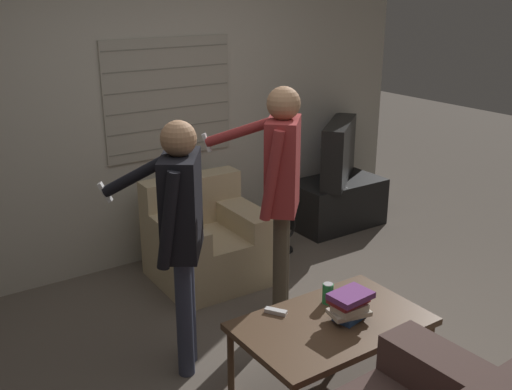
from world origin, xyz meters
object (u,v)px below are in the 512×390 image
object	(u,v)px
person_left_standing	(180,220)
person_right_standing	(281,179)
armchair_beige	(206,241)
tv	(338,152)
spare_remote	(276,311)
floor_fan	(282,233)
book_stack	(350,305)
coffee_table	(332,327)
soda_can	(328,293)

from	to	relation	value
person_left_standing	person_right_standing	xyz separation A→B (m)	(0.82, 0.14, 0.06)
armchair_beige	tv	xyz separation A→B (m)	(1.61, 0.26, 0.44)
spare_remote	floor_fan	size ratio (longest dim) A/B	0.35
person_left_standing	book_stack	size ratio (longest dim) A/B	6.24
coffee_table	soda_can	world-z (taller)	soda_can
person_left_standing	floor_fan	world-z (taller)	person_left_standing
person_right_standing	spare_remote	size ratio (longest dim) A/B	12.62
coffee_table	spare_remote	xyz separation A→B (m)	(-0.22, 0.25, 0.05)
coffee_table	person_left_standing	distance (m)	1.06
tv	floor_fan	size ratio (longest dim) A/B	2.09
spare_remote	coffee_table	bearing A→B (deg)	-82.07
person_left_standing	spare_remote	xyz separation A→B (m)	(0.38, -0.41, -0.52)
coffee_table	person_left_standing	world-z (taller)	person_left_standing
floor_fan	armchair_beige	bearing A→B (deg)	-175.73
coffee_table	person_right_standing	xyz separation A→B (m)	(0.22, 0.81, 0.63)
tv	person_left_standing	distance (m)	2.65
person_left_standing	coffee_table	bearing A→B (deg)	-103.08
armchair_beige	floor_fan	world-z (taller)	armchair_beige
person_left_standing	armchair_beige	bearing A→B (deg)	-1.01
floor_fan	spare_remote	bearing A→B (deg)	-127.75
armchair_beige	person_right_standing	xyz separation A→B (m)	(0.10, -0.85, 0.73)
book_stack	armchair_beige	bearing A→B (deg)	88.91
tv	person_left_standing	world-z (taller)	person_left_standing
person_right_standing	soda_can	bearing A→B (deg)	-146.56
tv	book_stack	distance (m)	2.57
coffee_table	floor_fan	xyz separation A→B (m)	(0.92, 1.72, -0.23)
book_stack	floor_fan	world-z (taller)	book_stack
tv	spare_remote	bearing A→B (deg)	0.81
tv	floor_fan	world-z (taller)	tv
floor_fan	tv	bearing A→B (deg)	13.97
armchair_beige	tv	size ratio (longest dim) A/B	1.09
book_stack	spare_remote	size ratio (longest dim) A/B	1.91
person_right_standing	spare_remote	xyz separation A→B (m)	(-0.43, -0.56, -0.58)
soda_can	spare_remote	bearing A→B (deg)	167.49
spare_remote	floor_fan	world-z (taller)	spare_remote
armchair_beige	spare_remote	distance (m)	1.45
soda_can	armchair_beige	bearing A→B (deg)	89.86
floor_fan	person_left_standing	bearing A→B (deg)	-145.20
armchair_beige	floor_fan	size ratio (longest dim) A/B	2.27
coffee_table	floor_fan	world-z (taller)	coffee_table
soda_can	spare_remote	world-z (taller)	soda_can
floor_fan	book_stack	bearing A→B (deg)	-115.41
person_left_standing	soda_can	xyz separation A→B (m)	(0.71, -0.49, -0.47)
person_right_standing	floor_fan	xyz separation A→B (m)	(0.70, 0.91, -0.87)
spare_remote	floor_fan	bearing A→B (deg)	19.08
armchair_beige	soda_can	size ratio (longest dim) A/B	6.77
spare_remote	tv	bearing A→B (deg)	7.50
person_left_standing	book_stack	world-z (taller)	person_left_standing
tv	soda_can	xyz separation A→B (m)	(-1.61, -1.74, -0.24)
person_left_standing	person_right_standing	distance (m)	0.83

